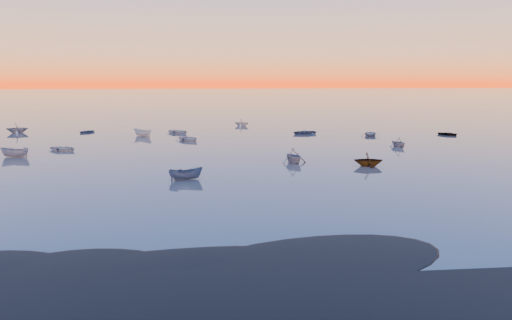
{
  "coord_description": "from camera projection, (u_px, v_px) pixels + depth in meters",
  "views": [
    {
      "loc": [
        -9.44,
        -28.76,
        10.99
      ],
      "look_at": [
        -3.69,
        28.0,
        1.31
      ],
      "focal_mm": 35.0,
      "sensor_mm": 36.0,
      "label": 1
    }
  ],
  "objects": [
    {
      "name": "ground",
      "position": [
        242.0,
        119.0,
        129.08
      ],
      "size": [
        600.0,
        600.0,
        0.0
      ],
      "primitive_type": "plane",
      "color": "#615750",
      "rests_on": "ground"
    },
    {
      "name": "boat_near_right",
      "position": [
        398.0,
        147.0,
        78.01
      ],
      "size": [
        3.57,
        2.43,
        1.15
      ],
      "primitive_type": "imported",
      "rotation": [
        0.0,
        0.0,
        3.46
      ],
      "color": "gray",
      "rests_on": "ground"
    },
    {
      "name": "mud_lobes",
      "position": [
        365.0,
        260.0,
        30.01
      ],
      "size": [
        140.0,
        6.0,
        0.07
      ],
      "primitive_type": null,
      "color": "black",
      "rests_on": "ground"
    },
    {
      "name": "moored_fleet",
      "position": [
        263.0,
        142.0,
        82.98
      ],
      "size": [
        124.0,
        58.0,
        1.2
      ],
      "primitive_type": null,
      "color": "#BABAB5",
      "rests_on": "ground"
    },
    {
      "name": "boat_near_center",
      "position": [
        186.0,
        180.0,
        53.37
      ],
      "size": [
        2.07,
        3.85,
        1.27
      ],
      "primitive_type": "imported",
      "rotation": [
        0.0,
        0.0,
        1.72
      ],
      "color": "#354A65",
      "rests_on": "ground"
    }
  ]
}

